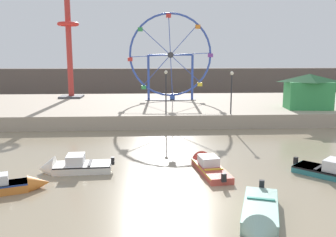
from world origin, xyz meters
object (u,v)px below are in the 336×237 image
(carnival_booth_green_kiosk, at_px, (309,91))
(ferris_wheel_blue_frame, at_px, (170,57))
(motorboat_faded_red, at_px, (206,164))
(drop_tower_red_tower, at_px, (69,46))
(promenade_lamp_far, at_px, (166,86))
(promenade_lamp_near, at_px, (231,86))
(motorboat_orange_hull, at_px, (1,187))
(motorboat_white_red_stripe, at_px, (69,167))
(motorboat_seafoam, at_px, (260,218))

(carnival_booth_green_kiosk, bearing_deg, ferris_wheel_blue_frame, 154.38)
(motorboat_faded_red, height_order, drop_tower_red_tower, drop_tower_red_tower)
(ferris_wheel_blue_frame, bearing_deg, drop_tower_red_tower, 165.31)
(carnival_booth_green_kiosk, distance_m, promenade_lamp_far, 14.71)
(ferris_wheel_blue_frame, height_order, promenade_lamp_near, ferris_wheel_blue_frame)
(drop_tower_red_tower, distance_m, promenade_lamp_far, 18.30)
(motorboat_faded_red, relative_size, ferris_wheel_blue_frame, 0.52)
(ferris_wheel_blue_frame, bearing_deg, motorboat_orange_hull, -110.95)
(motorboat_white_red_stripe, distance_m, ferris_wheel_blue_frame, 24.85)
(motorboat_faded_red, bearing_deg, motorboat_seafoam, 179.63)
(motorboat_faded_red, bearing_deg, motorboat_white_red_stripe, 83.88)
(motorboat_white_red_stripe, bearing_deg, promenade_lamp_near, -138.42)
(ferris_wheel_blue_frame, relative_size, promenade_lamp_near, 2.64)
(motorboat_seafoam, xyz_separation_m, ferris_wheel_blue_frame, (-1.59, 30.06, 6.19))
(motorboat_orange_hull, bearing_deg, motorboat_white_red_stripe, 29.56)
(motorboat_white_red_stripe, distance_m, promenade_lamp_far, 14.39)
(promenade_lamp_far, bearing_deg, motorboat_orange_hull, -119.68)
(motorboat_seafoam, height_order, promenade_lamp_near, promenade_lamp_near)
(motorboat_white_red_stripe, xyz_separation_m, promenade_lamp_near, (12.19, 12.03, 3.53))
(drop_tower_red_tower, height_order, promenade_lamp_near, drop_tower_red_tower)
(motorboat_orange_hull, height_order, promenade_lamp_far, promenade_lamp_far)
(motorboat_white_red_stripe, relative_size, motorboat_faded_red, 0.81)
(motorboat_faded_red, height_order, ferris_wheel_blue_frame, ferris_wheel_blue_frame)
(drop_tower_red_tower, xyz_separation_m, promenade_lamp_near, (17.40, -14.19, -3.90))
(drop_tower_red_tower, bearing_deg, ferris_wheel_blue_frame, -14.69)
(drop_tower_red_tower, relative_size, promenade_lamp_near, 3.41)
(motorboat_white_red_stripe, bearing_deg, motorboat_faded_red, 178.50)
(motorboat_seafoam, relative_size, carnival_booth_green_kiosk, 1.02)
(motorboat_white_red_stripe, relative_size, motorboat_orange_hull, 0.86)
(drop_tower_red_tower, bearing_deg, motorboat_orange_hull, -85.00)
(motorboat_orange_hull, xyz_separation_m, promenade_lamp_far, (8.88, 15.58, 3.58))
(carnival_booth_green_kiosk, relative_size, promenade_lamp_far, 1.24)
(motorboat_white_red_stripe, height_order, ferris_wheel_blue_frame, ferris_wheel_blue_frame)
(ferris_wheel_blue_frame, distance_m, promenade_lamp_far, 10.83)
(drop_tower_red_tower, bearing_deg, motorboat_white_red_stripe, -78.77)
(motorboat_white_red_stripe, xyz_separation_m, drop_tower_red_tower, (-5.21, 26.22, 7.43))
(motorboat_faded_red, height_order, promenade_lamp_far, promenade_lamp_far)
(promenade_lamp_far, bearing_deg, carnival_booth_green_kiosk, 9.34)
(ferris_wheel_blue_frame, xyz_separation_m, drop_tower_red_tower, (-12.53, 3.29, 1.27))
(motorboat_orange_hull, bearing_deg, carnival_booth_green_kiosk, 17.45)
(drop_tower_red_tower, height_order, carnival_booth_green_kiosk, drop_tower_red_tower)
(motorboat_white_red_stripe, bearing_deg, motorboat_orange_hull, 46.62)
(motorboat_faded_red, bearing_deg, carnival_booth_green_kiosk, -48.70)
(motorboat_faded_red, relative_size, promenade_lamp_far, 1.34)
(motorboat_seafoam, height_order, carnival_booth_green_kiosk, carnival_booth_green_kiosk)
(motorboat_seafoam, distance_m, carnival_booth_green_kiosk, 25.11)
(motorboat_seafoam, relative_size, motorboat_orange_hull, 1.01)
(promenade_lamp_near, bearing_deg, carnival_booth_green_kiosk, 18.30)
(drop_tower_red_tower, distance_m, carnival_booth_green_kiosk, 28.69)
(motorboat_seafoam, xyz_separation_m, motorboat_orange_hull, (-11.56, 4.01, 0.04))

